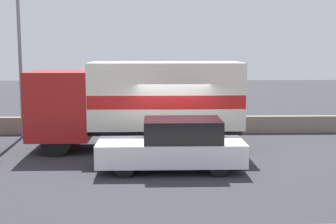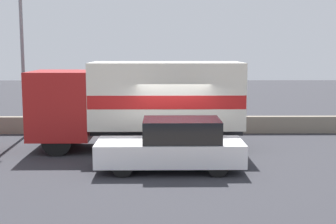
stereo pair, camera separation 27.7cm
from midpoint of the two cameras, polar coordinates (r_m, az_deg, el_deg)
The scene contains 5 objects.
ground_plane at distance 14.98m, azimuth 1.39°, elevation -6.53°, with size 80.00×80.00×0.00m, color #2D2D33.
stone_wall_backdrop at distance 20.53m, azimuth 0.80°, elevation -1.57°, with size 60.00×0.35×0.74m.
street_lamp at distance 20.40m, azimuth -17.04°, elevation 9.16°, with size 0.56×0.28×7.51m.
box_truck at distance 17.10m, azimuth -2.83°, elevation 1.52°, with size 7.61×2.55×3.20m.
car_hatchback at distance 14.23m, azimuth 1.23°, elevation -4.11°, with size 4.45×1.74×1.58m.
Camera 2 is at (-0.41, -14.51, 3.70)m, focal length 50.00 mm.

